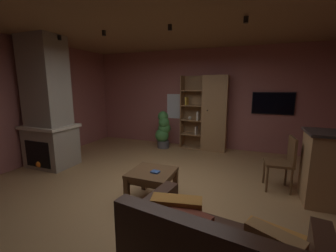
# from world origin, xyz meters

# --- Properties ---
(floor) EXTENTS (6.51, 6.00, 0.02)m
(floor) POSITION_xyz_m (0.00, 0.00, -0.01)
(floor) COLOR #A37A4C
(floor) RESTS_ON ground
(wall_back) EXTENTS (6.63, 0.06, 2.74)m
(wall_back) POSITION_xyz_m (0.00, 3.03, 1.37)
(wall_back) COLOR #9E5B56
(wall_back) RESTS_ON ground
(wall_left) EXTENTS (0.06, 6.00, 2.74)m
(wall_left) POSITION_xyz_m (-3.28, 0.00, 1.37)
(wall_left) COLOR #9E5B56
(wall_left) RESTS_ON ground
(ceiling) EXTENTS (6.51, 6.00, 0.02)m
(ceiling) POSITION_xyz_m (0.00, 0.00, 2.75)
(ceiling) COLOR #8E6B47
(window_pane_back) EXTENTS (0.78, 0.01, 0.72)m
(window_pane_back) POSITION_xyz_m (-0.63, 3.00, 1.14)
(window_pane_back) COLOR white
(stone_fireplace) EXTENTS (1.03, 0.79, 2.74)m
(stone_fireplace) POSITION_xyz_m (-2.70, 0.29, 1.24)
(stone_fireplace) COLOR gray
(stone_fireplace) RESTS_ON ground
(bookshelf_cabinet) EXTENTS (1.25, 0.41, 2.02)m
(bookshelf_cabinet) POSITION_xyz_m (0.36, 2.76, 1.00)
(bookshelf_cabinet) COLOR #997047
(bookshelf_cabinet) RESTS_ON ground
(coffee_table) EXTENTS (0.65, 0.63, 0.47)m
(coffee_table) POSITION_xyz_m (0.00, -0.28, 0.38)
(coffee_table) COLOR brown
(coffee_table) RESTS_ON ground
(table_book_0) EXTENTS (0.13, 0.12, 0.02)m
(table_book_0) POSITION_xyz_m (0.07, -0.31, 0.48)
(table_book_0) COLOR #2D4C8C
(table_book_0) RESTS_ON coffee_table
(dining_chair) EXTENTS (0.46, 0.46, 0.92)m
(dining_chair) POSITION_xyz_m (1.91, 0.83, 0.53)
(dining_chair) COLOR brown
(dining_chair) RESTS_ON ground
(potted_floor_plant) EXTENTS (0.43, 0.41, 1.05)m
(potted_floor_plant) POSITION_xyz_m (-0.93, 2.45, 0.51)
(potted_floor_plant) COLOR #4C4C51
(potted_floor_plant) RESTS_ON ground
(wall_mounted_tv) EXTENTS (0.99, 0.06, 0.55)m
(wall_mounted_tv) POSITION_xyz_m (1.85, 2.97, 1.31)
(wall_mounted_tv) COLOR black
(track_light_spot_0) EXTENTS (0.07, 0.07, 0.09)m
(track_light_spot_0) POSITION_xyz_m (-2.27, 0.35, 2.67)
(track_light_spot_0) COLOR black
(track_light_spot_1) EXTENTS (0.07, 0.07, 0.09)m
(track_light_spot_1) POSITION_xyz_m (-1.22, 0.36, 2.67)
(track_light_spot_1) COLOR black
(track_light_spot_2) EXTENTS (0.07, 0.07, 0.09)m
(track_light_spot_2) POSITION_xyz_m (0.03, 0.42, 2.67)
(track_light_spot_2) COLOR black
(track_light_spot_3) EXTENTS (0.07, 0.07, 0.09)m
(track_light_spot_3) POSITION_xyz_m (1.19, 0.42, 2.67)
(track_light_spot_3) COLOR black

